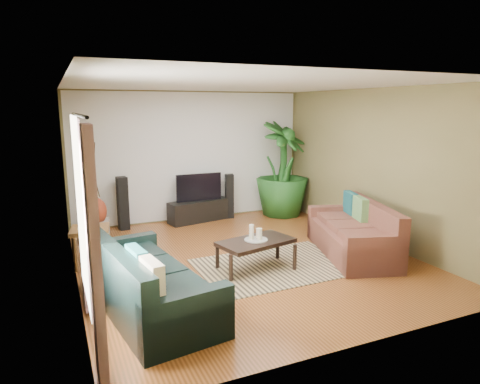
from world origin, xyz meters
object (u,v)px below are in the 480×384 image
tv_stand (199,211)px  television (199,187)px  coffee_table (256,255)px  side_table (91,246)px  speaker_right (229,196)px  potted_plant (283,169)px  sofa_right (352,229)px  vase (97,211)px  sofa_left (149,274)px  speaker_left (123,203)px  pedestal (98,231)px

tv_stand → television: (0.00, 0.00, 0.51)m
coffee_table → side_table: side_table is taller
tv_stand → speaker_right: size_ratio=1.38×
potted_plant → television: bearing=172.7°
coffee_table → tv_stand: coffee_table is taller
sofa_right → vase: (-3.72, 2.38, 0.13)m
speaker_right → side_table: bearing=-135.8°
sofa_left → coffee_table: 1.83m
potted_plant → speaker_right: bearing=168.5°
tv_stand → speaker_left: 1.60m
speaker_left → vase: (-0.55, -0.61, 0.03)m
television → tv_stand: bearing=180.0°
sofa_left → speaker_right: size_ratio=2.40×
television → potted_plant: size_ratio=0.47×
sofa_left → potted_plant: 5.00m
pedestal → sofa_right: bearing=-32.6°
sofa_right → speaker_left: (-3.17, 2.99, 0.10)m
coffee_table → side_table: size_ratio=1.89×
coffee_table → tv_stand: 2.97m
sofa_right → speaker_right: size_ratio=2.10×
sofa_right → television: bearing=-134.7°
coffee_table → tv_stand: bearing=74.5°
pedestal → vase: bearing=0.0°
tv_stand → speaker_right: speaker_right is taller
coffee_table → tv_stand: (0.11, 2.96, -0.00)m
pedestal → side_table: bearing=-100.4°
television → speaker_right: television is taller
sofa_right → speaker_right: bearing=-145.9°
coffee_table → television: (0.11, 2.96, 0.50)m
television → speaker_right: 0.73m
tv_stand → potted_plant: bearing=-18.4°
vase → sofa_left: bearing=-84.4°
sofa_right → television: television is taller
sofa_right → speaker_right: speaker_right is taller
television → speaker_left: size_ratio=0.93×
sofa_right → coffee_table: size_ratio=1.82×
sofa_right → pedestal: 4.42m
sofa_right → potted_plant: potted_plant is taller
potted_plant → side_table: potted_plant is taller
television → side_table: (-2.33, -1.77, -0.44)m
side_table → sofa_left: bearing=-74.4°
potted_plant → sofa_left: bearing=-137.9°
sofa_right → vase: 4.42m
coffee_table → vase: 3.11m
coffee_table → speaker_right: 3.08m
vase → side_table: size_ratio=0.84×
vase → side_table: (-0.21, -1.16, -0.26)m
tv_stand → television: size_ratio=1.36×
sofa_left → speaker_right: 4.36m
speaker_left → speaker_right: speaker_left is taller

